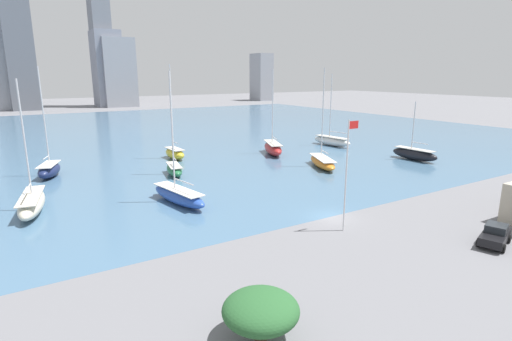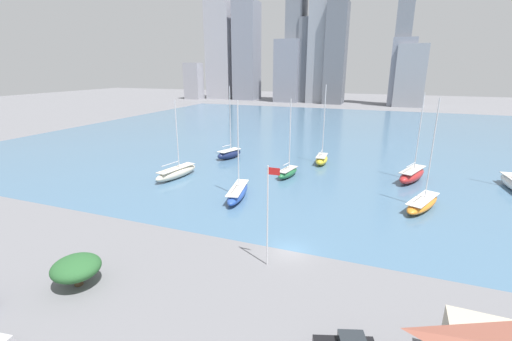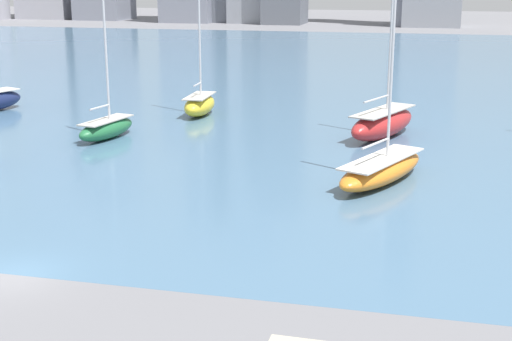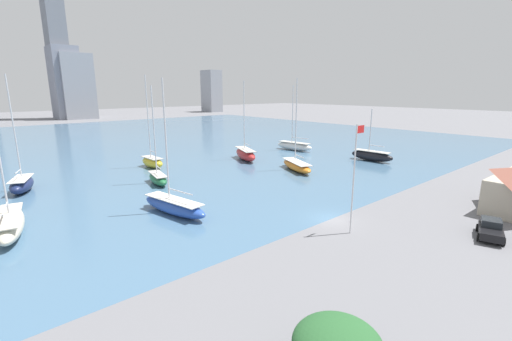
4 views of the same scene
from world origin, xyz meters
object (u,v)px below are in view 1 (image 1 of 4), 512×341
at_px(flag_pole, 347,172).
at_px(sailboat_orange, 322,162).
at_px(sailboat_blue, 179,195).
at_px(sailboat_navy, 49,169).
at_px(sailboat_red, 273,148).
at_px(sailboat_black, 414,154).
at_px(sailboat_yellow, 175,153).
at_px(sailboat_cream, 32,203).
at_px(parked_pickup_black, 495,235).
at_px(sailboat_green, 174,169).
at_px(sailboat_white, 332,141).

bearing_deg(flag_pole, sailboat_orange, 53.56).
height_order(sailboat_blue, sailboat_navy, sailboat_navy).
xyz_separation_m(flag_pole, sailboat_red, (15.14, 34.57, -4.56)).
bearing_deg(sailboat_black, sailboat_yellow, 144.91).
xyz_separation_m(sailboat_black, sailboat_blue, (-43.55, -1.45, -0.09)).
bearing_deg(flag_pole, sailboat_blue, 122.87).
relative_size(sailboat_blue, sailboat_yellow, 0.92).
xyz_separation_m(sailboat_cream, parked_pickup_black, (33.80, -30.60, -0.18)).
height_order(sailboat_orange, sailboat_red, sailboat_orange).
distance_m(sailboat_black, sailboat_blue, 43.58).
xyz_separation_m(sailboat_green, sailboat_cream, (-18.83, -7.73, 0.10)).
xyz_separation_m(flag_pole, sailboat_cream, (-24.90, 21.36, -4.70)).
bearing_deg(sailboat_cream, flag_pole, -30.52).
relative_size(sailboat_red, parked_pickup_black, 3.34).
height_order(sailboat_navy, parked_pickup_black, sailboat_navy).
relative_size(flag_pole, sailboat_orange, 0.68).
distance_m(sailboat_green, sailboat_cream, 20.35).
distance_m(sailboat_green, sailboat_navy, 17.91).
relative_size(sailboat_cream, parked_pickup_black, 3.05).
bearing_deg(sailboat_red, sailboat_white, 26.64).
xyz_separation_m(sailboat_yellow, sailboat_navy, (-19.99, -2.62, -0.01)).
distance_m(sailboat_green, sailboat_yellow, 11.83).
relative_size(flag_pole, sailboat_green, 0.74).
xyz_separation_m(flag_pole, sailboat_black, (33.18, 17.50, -4.69)).
bearing_deg(sailboat_cream, sailboat_white, 24.67).
bearing_deg(sailboat_green, sailboat_cream, -146.78).
relative_size(sailboat_yellow, sailboat_red, 1.05).
height_order(sailboat_black, sailboat_navy, sailboat_navy).
distance_m(sailboat_blue, parked_pickup_black, 31.79).
relative_size(flag_pole, sailboat_red, 0.68).
relative_size(sailboat_orange, parked_pickup_black, 3.36).
bearing_deg(sailboat_blue, sailboat_black, -8.86).
height_order(sailboat_black, sailboat_orange, sailboat_orange).
bearing_deg(sailboat_orange, flag_pole, -103.50).
bearing_deg(sailboat_navy, sailboat_yellow, 27.29).
xyz_separation_m(sailboat_black, sailboat_yellow, (-35.07, 22.65, 0.04)).
xyz_separation_m(sailboat_black, sailboat_navy, (-55.05, 20.02, 0.03)).
xyz_separation_m(sailboat_red, sailboat_navy, (-37.01, 2.96, -0.10)).
bearing_deg(sailboat_orange, sailboat_green, -176.05).
distance_m(sailboat_black, parked_pickup_black, 36.12).
bearing_deg(parked_pickup_black, sailboat_cream, -150.42).
bearing_deg(sailboat_orange, sailboat_white, 66.77).
bearing_deg(sailboat_cream, sailboat_blue, -9.99).
xyz_separation_m(sailboat_white, sailboat_cream, (-55.70, -14.48, 0.01)).
xyz_separation_m(flag_pole, sailboat_orange, (15.89, 21.53, -4.84)).
height_order(sailboat_green, sailboat_cream, sailboat_green).
distance_m(sailboat_white, parked_pickup_black, 50.12).
height_order(sailboat_black, sailboat_blue, sailboat_blue).
bearing_deg(parked_pickup_black, flag_pole, -154.34).
xyz_separation_m(sailboat_green, sailboat_blue, (-4.30, -13.04, 0.03)).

